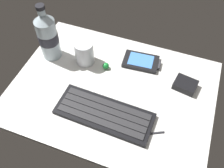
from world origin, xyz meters
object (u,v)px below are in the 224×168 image
(trackball_mouse, at_px, (106,66))
(stylus_pen, at_px, (148,133))
(keyboard, at_px, (104,114))
(handheld_device, at_px, (141,62))
(water_bottle, at_px, (48,36))
(juice_cup, at_px, (85,53))
(charger_block, at_px, (185,85))

(trackball_mouse, distance_m, stylus_pen, 0.28)
(keyboard, relative_size, stylus_pen, 3.09)
(handheld_device, bearing_deg, trackball_mouse, -148.80)
(keyboard, xyz_separation_m, trackball_mouse, (-0.06, 0.17, 0.00))
(water_bottle, bearing_deg, trackball_mouse, 2.27)
(keyboard, xyz_separation_m, juice_cup, (-0.14, 0.18, 0.03))
(handheld_device, relative_size, trackball_mouse, 6.01)
(juice_cup, bearing_deg, trackball_mouse, -3.39)
(handheld_device, relative_size, juice_cup, 1.56)
(keyboard, bearing_deg, trackball_mouse, 109.85)
(juice_cup, height_order, charger_block, juice_cup)
(water_bottle, bearing_deg, keyboard, -32.16)
(water_bottle, relative_size, charger_block, 2.97)
(keyboard, relative_size, trackball_mouse, 13.33)
(keyboard, xyz_separation_m, handheld_device, (0.04, 0.24, -0.00))
(handheld_device, bearing_deg, juice_cup, -162.09)
(charger_block, bearing_deg, trackball_mouse, -177.16)
(charger_block, relative_size, trackball_mouse, 3.18)
(charger_block, bearing_deg, stylus_pen, -108.17)
(juice_cup, xyz_separation_m, stylus_pen, (0.28, -0.19, -0.04))
(charger_block, bearing_deg, juice_cup, -178.57)
(handheld_device, bearing_deg, stylus_pen, -69.37)
(stylus_pen, bearing_deg, juice_cup, 118.77)
(charger_block, bearing_deg, water_bottle, -177.40)
(water_bottle, bearing_deg, handheld_device, 13.25)
(water_bottle, bearing_deg, stylus_pen, -24.13)
(handheld_device, xyz_separation_m, stylus_pen, (0.10, -0.25, -0.00))
(handheld_device, bearing_deg, charger_block, -17.58)
(juice_cup, distance_m, stylus_pen, 0.34)
(handheld_device, height_order, water_bottle, water_bottle)
(water_bottle, distance_m, trackball_mouse, 0.22)
(juice_cup, relative_size, charger_block, 1.21)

